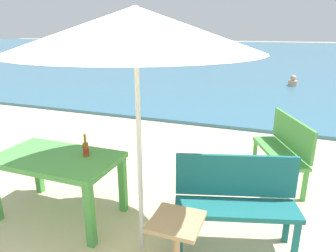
{
  "coord_description": "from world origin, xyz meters",
  "views": [
    {
      "loc": [
        1.02,
        -1.44,
        2.12
      ],
      "look_at": [
        -0.62,
        3.0,
        0.6
      ],
      "focal_mm": 32.27,
      "sensor_mm": 36.0,
      "label": 1
    }
  ],
  "objects_px": {
    "bench_teal_center": "(236,197)",
    "patio_umbrella": "(136,30)",
    "picnic_table_green": "(57,165)",
    "side_table_wood": "(176,237)",
    "swimmer_person": "(293,82)",
    "beer_bottle_amber": "(86,148)",
    "boat_sailboat": "(140,39)",
    "bench_green_right": "(284,146)",
    "boat_fishing_trawler": "(197,44)"
  },
  "relations": [
    {
      "from": "patio_umbrella",
      "to": "boat_sailboat",
      "type": "bearing_deg",
      "value": 115.35
    },
    {
      "from": "side_table_wood",
      "to": "boat_sailboat",
      "type": "distance_m",
      "value": 48.3
    },
    {
      "from": "picnic_table_green",
      "to": "side_table_wood",
      "type": "bearing_deg",
      "value": -12.83
    },
    {
      "from": "boat_fishing_trawler",
      "to": "boat_sailboat",
      "type": "relative_size",
      "value": 0.95
    },
    {
      "from": "beer_bottle_amber",
      "to": "swimmer_person",
      "type": "xyz_separation_m",
      "value": [
        2.44,
        9.67,
        -0.61
      ]
    },
    {
      "from": "bench_teal_center",
      "to": "swimmer_person",
      "type": "height_order",
      "value": "bench_teal_center"
    },
    {
      "from": "bench_teal_center",
      "to": "boat_sailboat",
      "type": "relative_size",
      "value": 0.3
    },
    {
      "from": "boat_fishing_trawler",
      "to": "bench_teal_center",
      "type": "bearing_deg",
      "value": -74.28
    },
    {
      "from": "picnic_table_green",
      "to": "patio_umbrella",
      "type": "xyz_separation_m",
      "value": [
        1.13,
        -0.19,
        1.47
      ]
    },
    {
      "from": "beer_bottle_amber",
      "to": "bench_green_right",
      "type": "height_order",
      "value": "beer_bottle_amber"
    },
    {
      "from": "beer_bottle_amber",
      "to": "patio_umbrella",
      "type": "height_order",
      "value": "patio_umbrella"
    },
    {
      "from": "bench_green_right",
      "to": "swimmer_person",
      "type": "distance_m",
      "value": 7.99
    },
    {
      "from": "patio_umbrella",
      "to": "bench_teal_center",
      "type": "bearing_deg",
      "value": 24.39
    },
    {
      "from": "boat_sailboat",
      "to": "side_table_wood",
      "type": "bearing_deg",
      "value": -64.29
    },
    {
      "from": "beer_bottle_amber",
      "to": "bench_teal_center",
      "type": "distance_m",
      "value": 1.7
    },
    {
      "from": "beer_bottle_amber",
      "to": "bench_teal_center",
      "type": "bearing_deg",
      "value": 2.5
    },
    {
      "from": "bench_green_right",
      "to": "swimmer_person",
      "type": "xyz_separation_m",
      "value": [
        0.33,
        7.98,
        -0.3
      ]
    },
    {
      "from": "boat_sailboat",
      "to": "bench_teal_center",
      "type": "bearing_deg",
      "value": -63.54
    },
    {
      "from": "side_table_wood",
      "to": "beer_bottle_amber",
      "type": "bearing_deg",
      "value": 158.88
    },
    {
      "from": "patio_umbrella",
      "to": "side_table_wood",
      "type": "distance_m",
      "value": 1.82
    },
    {
      "from": "beer_bottle_amber",
      "to": "boat_fishing_trawler",
      "type": "height_order",
      "value": "boat_fishing_trawler"
    },
    {
      "from": "side_table_wood",
      "to": "boat_fishing_trawler",
      "type": "xyz_separation_m",
      "value": [
        -8.27,
        31.45,
        0.25
      ]
    },
    {
      "from": "swimmer_person",
      "to": "boat_sailboat",
      "type": "xyz_separation_m",
      "value": [
        -22.16,
        33.37,
        0.39
      ]
    },
    {
      "from": "picnic_table_green",
      "to": "bench_green_right",
      "type": "height_order",
      "value": "bench_green_right"
    },
    {
      "from": "side_table_wood",
      "to": "swimmer_person",
      "type": "relative_size",
      "value": 1.32
    },
    {
      "from": "beer_bottle_amber",
      "to": "boat_fishing_trawler",
      "type": "distance_m",
      "value": 31.76
    },
    {
      "from": "swimmer_person",
      "to": "boat_sailboat",
      "type": "height_order",
      "value": "boat_sailboat"
    },
    {
      "from": "swimmer_person",
      "to": "boat_fishing_trawler",
      "type": "distance_m",
      "value": 23.32
    },
    {
      "from": "patio_umbrella",
      "to": "picnic_table_green",
      "type": "bearing_deg",
      "value": 170.52
    },
    {
      "from": "picnic_table_green",
      "to": "bench_green_right",
      "type": "bearing_deg",
      "value": 36.78
    },
    {
      "from": "patio_umbrella",
      "to": "bench_green_right",
      "type": "bearing_deg",
      "value": 57.13
    },
    {
      "from": "patio_umbrella",
      "to": "boat_fishing_trawler",
      "type": "relative_size",
      "value": 0.58
    },
    {
      "from": "picnic_table_green",
      "to": "boat_fishing_trawler",
      "type": "distance_m",
      "value": 31.81
    },
    {
      "from": "picnic_table_green",
      "to": "boat_fishing_trawler",
      "type": "xyz_separation_m",
      "value": [
        -6.71,
        31.1,
        -0.05
      ]
    },
    {
      "from": "picnic_table_green",
      "to": "beer_bottle_amber",
      "type": "distance_m",
      "value": 0.4
    },
    {
      "from": "bench_green_right",
      "to": "boat_sailboat",
      "type": "distance_m",
      "value": 46.76
    },
    {
      "from": "swimmer_person",
      "to": "boat_fishing_trawler",
      "type": "relative_size",
      "value": 0.1
    },
    {
      "from": "bench_green_right",
      "to": "boat_sailboat",
      "type": "relative_size",
      "value": 0.3
    },
    {
      "from": "patio_umbrella",
      "to": "bench_teal_center",
      "type": "relative_size",
      "value": 1.84
    },
    {
      "from": "picnic_table_green",
      "to": "bench_green_right",
      "type": "relative_size",
      "value": 1.12
    },
    {
      "from": "beer_bottle_amber",
      "to": "boat_fishing_trawler",
      "type": "bearing_deg",
      "value": 102.79
    },
    {
      "from": "side_table_wood",
      "to": "swimmer_person",
      "type": "distance_m",
      "value": 10.22
    },
    {
      "from": "bench_teal_center",
      "to": "boat_fishing_trawler",
      "type": "xyz_separation_m",
      "value": [
        -8.7,
        30.9,
        0.06
      ]
    },
    {
      "from": "bench_teal_center",
      "to": "patio_umbrella",
      "type": "bearing_deg",
      "value": -155.61
    },
    {
      "from": "bench_green_right",
      "to": "side_table_wood",
      "type": "bearing_deg",
      "value": -111.98
    },
    {
      "from": "swimmer_person",
      "to": "boat_fishing_trawler",
      "type": "bearing_deg",
      "value": 113.96
    },
    {
      "from": "patio_umbrella",
      "to": "swimmer_person",
      "type": "relative_size",
      "value": 5.61
    },
    {
      "from": "side_table_wood",
      "to": "boat_sailboat",
      "type": "bearing_deg",
      "value": 115.71
    },
    {
      "from": "beer_bottle_amber",
      "to": "patio_umbrella",
      "type": "distance_m",
      "value": 1.54
    },
    {
      "from": "picnic_table_green",
      "to": "boat_fishing_trawler",
      "type": "bearing_deg",
      "value": 102.18
    }
  ]
}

